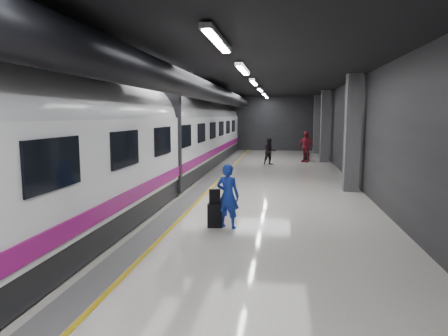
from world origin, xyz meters
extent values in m
plane|color=silver|center=(0.00, 0.00, 0.00)|extent=(40.00, 40.00, 0.00)
cube|color=black|center=(0.00, 0.00, 4.50)|extent=(10.00, 40.00, 0.02)
cube|color=#28282B|center=(0.00, 20.00, 2.25)|extent=(10.00, 0.02, 4.50)
cube|color=#28282B|center=(-5.00, 0.00, 2.25)|extent=(0.02, 40.00, 4.50)
cube|color=#28282B|center=(5.00, 0.00, 2.25)|extent=(0.02, 40.00, 4.50)
cube|color=slate|center=(-1.35, 0.00, 0.01)|extent=(0.65, 39.80, 0.01)
cube|color=gold|center=(-0.95, 0.00, 0.01)|extent=(0.10, 39.80, 0.01)
cylinder|color=black|center=(-1.30, 0.00, 3.95)|extent=(0.80, 38.00, 0.80)
cube|color=silver|center=(0.60, -6.00, 4.40)|extent=(0.22, 2.60, 0.10)
cube|color=silver|center=(0.60, -1.00, 4.40)|extent=(0.22, 2.60, 0.10)
cube|color=silver|center=(0.60, 4.00, 4.40)|extent=(0.22, 2.60, 0.10)
cube|color=silver|center=(0.60, 9.00, 4.40)|extent=(0.22, 2.60, 0.10)
cube|color=silver|center=(0.60, 14.00, 4.40)|extent=(0.22, 2.60, 0.10)
cube|color=silver|center=(0.60, 18.00, 4.40)|extent=(0.22, 2.60, 0.10)
cube|color=#515154|center=(4.55, 2.00, 2.25)|extent=(0.55, 0.55, 4.50)
cube|color=#515154|center=(4.55, 12.00, 2.25)|extent=(0.55, 0.55, 4.50)
cube|color=#515154|center=(4.55, 18.00, 2.25)|extent=(0.55, 0.55, 4.50)
cube|color=black|center=(-3.25, 0.00, 0.35)|extent=(2.80, 38.00, 0.60)
cube|color=white|center=(-3.25, 0.00, 1.75)|extent=(2.90, 38.00, 2.20)
cylinder|color=white|center=(-3.25, 0.00, 2.70)|extent=(2.80, 38.00, 2.80)
cube|color=#8E0C68|center=(-1.78, 0.00, 0.95)|extent=(0.04, 38.00, 0.35)
cube|color=black|center=(-3.25, 0.00, 2.00)|extent=(3.05, 0.25, 3.80)
cube|color=black|center=(-1.78, -8.00, 2.15)|extent=(0.05, 1.60, 0.85)
cube|color=black|center=(-1.78, -5.00, 2.15)|extent=(0.05, 1.60, 0.85)
cube|color=black|center=(-1.78, -2.00, 2.15)|extent=(0.05, 1.60, 0.85)
cube|color=black|center=(-1.78, 1.00, 2.15)|extent=(0.05, 1.60, 0.85)
cube|color=black|center=(-1.78, 4.00, 2.15)|extent=(0.05, 1.60, 0.85)
cube|color=black|center=(-1.78, 7.00, 2.15)|extent=(0.05, 1.60, 0.85)
cube|color=black|center=(-1.78, 10.00, 2.15)|extent=(0.05, 1.60, 0.85)
cube|color=black|center=(-1.78, 13.00, 2.15)|extent=(0.05, 1.60, 0.85)
cube|color=black|center=(-1.78, 16.00, 2.15)|extent=(0.05, 1.60, 0.85)
imported|color=#182CBA|center=(0.51, -3.84, 0.85)|extent=(0.70, 0.55, 1.70)
cube|color=black|center=(0.17, -3.84, 0.32)|extent=(0.41, 0.28, 0.63)
cube|color=black|center=(0.16, -3.82, 0.82)|extent=(0.32, 0.22, 0.39)
imported|color=black|center=(1.16, 9.90, 0.80)|extent=(0.96, 0.88, 1.61)
imported|color=maroon|center=(3.36, 11.74, 0.97)|extent=(1.22, 1.00, 1.94)
cube|color=black|center=(3.47, 12.41, 0.27)|extent=(0.39, 0.28, 0.54)
camera|label=1|loc=(1.89, -13.96, 2.93)|focal=32.00mm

